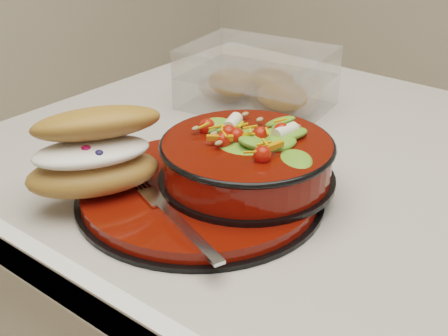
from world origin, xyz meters
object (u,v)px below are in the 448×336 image
Objects in this scene: fork at (177,220)px; dinner_plate at (200,192)px; pastry_box at (258,80)px; croissant at (96,153)px; salad_bowl at (247,154)px.

dinner_plate is at bearing 44.26° from fork.
pastry_box is at bearing 43.99° from fork.
pastry_box is at bearing 37.57° from croissant.
salad_bowl is 1.12× the size of croissant.
fork is at bearing -65.66° from dinner_plate.
dinner_plate is 1.56× the size of croissant.
salad_bowl is at bearing -64.99° from pastry_box.
croissant is at bearing 110.89° from fork.
fork is at bearing -57.78° from croissant.
croissant is (-0.09, -0.08, 0.05)m from dinner_plate.
pastry_box reaches higher than fork.
dinner_plate is 0.08m from fork.
salad_bowl is 0.29m from pastry_box.
croissant is at bearing -134.87° from salad_bowl.
pastry_box is (-0.13, 0.28, 0.03)m from dinner_plate.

